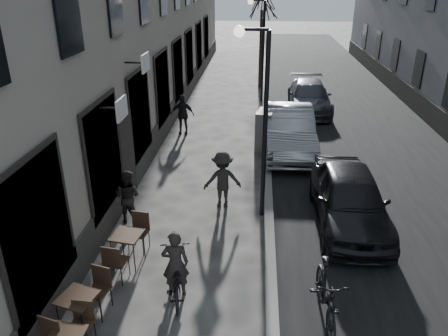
# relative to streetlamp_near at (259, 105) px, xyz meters

# --- Properties ---
(road) EXTENTS (7.30, 60.00, 0.00)m
(road) POSITION_rel_streetlamp_near_xyz_m (4.02, 10.00, -3.16)
(road) COLOR black
(road) RESTS_ON ground
(kerb) EXTENTS (0.25, 60.00, 0.12)m
(kerb) POSITION_rel_streetlamp_near_xyz_m (0.37, 10.00, -3.10)
(kerb) COLOR slate
(kerb) RESTS_ON ground
(streetlamp_near) EXTENTS (0.90, 0.28, 5.09)m
(streetlamp_near) POSITION_rel_streetlamp_near_xyz_m (0.00, 0.00, 0.00)
(streetlamp_near) COLOR black
(streetlamp_near) RESTS_ON ground
(streetlamp_far) EXTENTS (0.90, 0.28, 5.09)m
(streetlamp_far) POSITION_rel_streetlamp_near_xyz_m (0.00, 12.00, 0.00)
(streetlamp_far) COLOR black
(streetlamp_far) RESTS_ON ground
(tree_near) EXTENTS (2.40, 2.40, 5.70)m
(tree_near) POSITION_rel_streetlamp_near_xyz_m (0.07, 15.00, 1.50)
(tree_near) COLOR black
(tree_near) RESTS_ON ground
(bistro_set_b) EXTENTS (0.83, 1.61, 0.92)m
(bistro_set_b) POSITION_rel_streetlamp_near_xyz_m (-3.25, -4.59, -2.69)
(bistro_set_b) COLOR #322416
(bistro_set_b) RESTS_ON ground
(bistro_set_c) EXTENTS (0.75, 1.65, 0.95)m
(bistro_set_c) POSITION_rel_streetlamp_near_xyz_m (-2.91, -2.51, -2.67)
(bistro_set_c) COLOR #322416
(bistro_set_c) RESTS_ON ground
(utility_cabinet) EXTENTS (0.75, 1.13, 1.56)m
(utility_cabinet) POSITION_rel_streetlamp_near_xyz_m (0.27, 4.92, -2.38)
(utility_cabinet) COLOR #59595B
(utility_cabinet) RESTS_ON ground
(bicycle) EXTENTS (0.94, 1.87, 0.94)m
(bicycle) POSITION_rel_streetlamp_near_xyz_m (-1.62, -3.45, -2.69)
(bicycle) COLOR black
(bicycle) RESTS_ON ground
(cyclist_rider) EXTENTS (0.62, 0.46, 1.53)m
(cyclist_rider) POSITION_rel_streetlamp_near_xyz_m (-1.62, -3.45, -2.39)
(cyclist_rider) COLOR #2A2725
(cyclist_rider) RESTS_ON ground
(pedestrian_near) EXTENTS (0.84, 0.72, 1.50)m
(pedestrian_near) POSITION_rel_streetlamp_near_xyz_m (-3.43, -0.61, -2.41)
(pedestrian_near) COLOR black
(pedestrian_near) RESTS_ON ground
(pedestrian_mid) EXTENTS (1.19, 0.83, 1.68)m
(pedestrian_mid) POSITION_rel_streetlamp_near_xyz_m (-0.97, 0.45, -2.32)
(pedestrian_mid) COLOR black
(pedestrian_mid) RESTS_ON ground
(pedestrian_far) EXTENTS (0.98, 0.42, 1.67)m
(pedestrian_far) POSITION_rel_streetlamp_near_xyz_m (-3.13, 6.54, -2.32)
(pedestrian_far) COLOR black
(pedestrian_far) RESTS_ON ground
(car_near) EXTENTS (1.81, 4.46, 1.52)m
(car_near) POSITION_rel_streetlamp_near_xyz_m (2.47, -0.27, -2.40)
(car_near) COLOR black
(car_near) RESTS_ON ground
(car_mid) EXTENTS (1.81, 5.02, 1.65)m
(car_mid) POSITION_rel_streetlamp_near_xyz_m (1.17, 4.95, -2.34)
(car_mid) COLOR #9DA1A5
(car_mid) RESTS_ON ground
(car_far) EXTENTS (2.04, 4.86, 1.40)m
(car_far) POSITION_rel_streetlamp_near_xyz_m (2.47, 10.36, -2.46)
(car_far) COLOR #3F404A
(car_far) RESTS_ON ground
(moped) EXTENTS (0.64, 2.03, 1.21)m
(moped) POSITION_rel_streetlamp_near_xyz_m (1.37, -4.00, -2.56)
(moped) COLOR black
(moped) RESTS_ON ground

